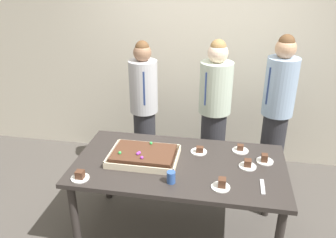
# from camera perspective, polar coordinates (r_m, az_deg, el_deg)

# --- Properties ---
(ground_plane) EXTENTS (12.00, 12.00, 0.00)m
(ground_plane) POSITION_cam_1_polar(r_m,az_deg,el_deg) (3.55, 1.72, -18.03)
(ground_plane) COLOR #4C4742
(interior_back_panel) EXTENTS (8.00, 0.12, 3.00)m
(interior_back_panel) POSITION_cam_1_polar(r_m,az_deg,el_deg) (4.30, 5.26, 12.38)
(interior_back_panel) COLOR beige
(interior_back_panel) RESTS_ON ground_plane
(party_table) EXTENTS (1.85, 0.98, 0.78)m
(party_table) POSITION_cam_1_polar(r_m,az_deg,el_deg) (3.12, 1.88, -8.60)
(party_table) COLOR #2D2826
(party_table) RESTS_ON ground_plane
(sheet_cake) EXTENTS (0.61, 0.44, 0.10)m
(sheet_cake) POSITION_cam_1_polar(r_m,az_deg,el_deg) (3.12, -4.00, -6.00)
(sheet_cake) COLOR beige
(sheet_cake) RESTS_ON party_table
(plated_slice_near_left) EXTENTS (0.15, 0.15, 0.08)m
(plated_slice_near_left) POSITION_cam_1_polar(r_m,az_deg,el_deg) (2.95, -14.27, -9.10)
(plated_slice_near_left) COLOR white
(plated_slice_near_left) RESTS_ON party_table
(plated_slice_near_right) EXTENTS (0.15, 0.15, 0.08)m
(plated_slice_near_right) POSITION_cam_1_polar(r_m,az_deg,el_deg) (2.79, 8.78, -10.61)
(plated_slice_near_right) COLOR white
(plated_slice_near_right) RESTS_ON party_table
(plated_slice_far_left) EXTENTS (0.15, 0.15, 0.06)m
(plated_slice_far_left) POSITION_cam_1_polar(r_m,az_deg,el_deg) (3.24, 5.16, -5.22)
(plated_slice_far_left) COLOR white
(plated_slice_far_left) RESTS_ON party_table
(plated_slice_far_right) EXTENTS (0.15, 0.15, 0.08)m
(plated_slice_far_right) POSITION_cam_1_polar(r_m,az_deg,el_deg) (3.20, 15.61, -6.44)
(plated_slice_far_right) COLOR white
(plated_slice_far_right) RESTS_ON party_table
(plated_slice_center_front) EXTENTS (0.15, 0.15, 0.07)m
(plated_slice_center_front) POSITION_cam_1_polar(r_m,az_deg,el_deg) (3.09, 12.97, -7.33)
(plated_slice_center_front) COLOR white
(plated_slice_center_front) RESTS_ON party_table
(plated_slice_center_back) EXTENTS (0.15, 0.15, 0.06)m
(plated_slice_center_back) POSITION_cam_1_polar(r_m,az_deg,el_deg) (3.32, 11.81, -4.90)
(plated_slice_center_back) COLOR white
(plated_slice_center_back) RESTS_ON party_table
(drink_cup_nearest) EXTENTS (0.07, 0.07, 0.10)m
(drink_cup_nearest) POSITION_cam_1_polar(r_m,az_deg,el_deg) (2.80, 0.51, -9.56)
(drink_cup_nearest) COLOR #2D5199
(drink_cup_nearest) RESTS_ON party_table
(cake_server_utensil) EXTENTS (0.03, 0.20, 0.01)m
(cake_server_utensil) POSITION_cam_1_polar(r_m,az_deg,el_deg) (2.87, 15.30, -10.70)
(cake_server_utensil) COLOR silver
(cake_server_utensil) RESTS_ON party_table
(person_serving_front) EXTENTS (0.35, 0.35, 1.69)m
(person_serving_front) POSITION_cam_1_polar(r_m,az_deg,el_deg) (3.83, 7.62, 0.93)
(person_serving_front) COLOR #28282D
(person_serving_front) RESTS_ON ground_plane
(person_green_shirt_behind) EXTENTS (0.32, 0.32, 1.64)m
(person_green_shirt_behind) POSITION_cam_1_polar(r_m,az_deg,el_deg) (3.98, -3.96, 1.68)
(person_green_shirt_behind) COLOR #28282D
(person_green_shirt_behind) RESTS_ON ground_plane
(person_striped_tie_right) EXTENTS (0.33, 0.33, 1.75)m
(person_striped_tie_right) POSITION_cam_1_polar(r_m,az_deg,el_deg) (3.90, 17.45, 1.06)
(person_striped_tie_right) COLOR #28282D
(person_striped_tie_right) RESTS_ON ground_plane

